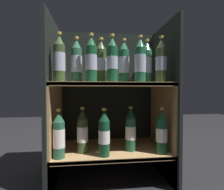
{
  "coord_description": "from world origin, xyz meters",
  "views": [
    {
      "loc": [
        -0.13,
        -0.94,
        0.58
      ],
      "look_at": [
        0.0,
        0.15,
        0.55
      ],
      "focal_mm": 28.0,
      "sensor_mm": 36.0,
      "label": 1
    }
  ],
  "objects_px": {
    "bottle_upper_back_0": "(77,62)",
    "bottle_upper_back_3": "(147,63)",
    "bottle_upper_front_1": "(91,60)",
    "bottle_upper_back_2": "(124,63)",
    "bottle_lower_back_0": "(83,132)",
    "bottle_upper_back_1": "(101,62)",
    "bottle_lower_front_0": "(59,136)",
    "bottle_lower_front_2": "(162,133)",
    "bottle_lower_front_1": "(104,134)",
    "bottle_lower_back_1": "(131,131)",
    "bottle_upper_front_2": "(112,61)",
    "bottle_upper_front_3": "(140,61)",
    "bottle_upper_front_0": "(59,60)",
    "bottle_upper_front_4": "(161,62)"
  },
  "relations": [
    {
      "from": "bottle_upper_back_0",
      "to": "bottle_upper_back_3",
      "type": "xyz_separation_m",
      "value": [
        0.44,
        0.0,
        0.0
      ]
    },
    {
      "from": "bottle_upper_front_1",
      "to": "bottle_upper_back_2",
      "type": "xyz_separation_m",
      "value": [
        0.2,
        0.07,
        -0.0
      ]
    },
    {
      "from": "bottle_upper_back_2",
      "to": "bottle_lower_back_0",
      "type": "xyz_separation_m",
      "value": [
        -0.26,
        0.0,
        -0.42
      ]
    },
    {
      "from": "bottle_upper_back_0",
      "to": "bottle_upper_back_1",
      "type": "height_order",
      "value": "same"
    },
    {
      "from": "bottle_lower_back_0",
      "to": "bottle_lower_front_0",
      "type": "bearing_deg",
      "value": -149.71
    },
    {
      "from": "bottle_upper_back_1",
      "to": "bottle_lower_front_2",
      "type": "relative_size",
      "value": 1.0
    },
    {
      "from": "bottle_upper_front_1",
      "to": "bottle_lower_front_1",
      "type": "xyz_separation_m",
      "value": [
        0.07,
        0.0,
        -0.42
      ]
    },
    {
      "from": "bottle_lower_back_1",
      "to": "bottle_upper_back_2",
      "type": "bearing_deg",
      "value": 180.0
    },
    {
      "from": "bottle_upper_front_2",
      "to": "bottle_upper_back_1",
      "type": "distance_m",
      "value": 0.1
    },
    {
      "from": "bottle_lower_back_0",
      "to": "bottle_lower_back_1",
      "type": "xyz_separation_m",
      "value": [
        0.3,
        0.0,
        0.0
      ]
    },
    {
      "from": "bottle_upper_back_1",
      "to": "bottle_lower_front_2",
      "type": "distance_m",
      "value": 0.56
    },
    {
      "from": "bottle_lower_front_0",
      "to": "bottle_lower_front_2",
      "type": "bearing_deg",
      "value": 0.0
    },
    {
      "from": "bottle_lower_front_2",
      "to": "bottle_upper_back_1",
      "type": "bearing_deg",
      "value": 168.32
    },
    {
      "from": "bottle_upper_back_0",
      "to": "bottle_lower_back_1",
      "type": "bearing_deg",
      "value": 0.0
    },
    {
      "from": "bottle_upper_front_3",
      "to": "bottle_upper_back_3",
      "type": "xyz_separation_m",
      "value": [
        0.06,
        0.07,
        0.0
      ]
    },
    {
      "from": "bottle_upper_front_3",
      "to": "bottle_lower_front_2",
      "type": "relative_size",
      "value": 1.0
    },
    {
      "from": "bottle_upper_front_2",
      "to": "bottle_lower_back_1",
      "type": "height_order",
      "value": "bottle_upper_front_2"
    },
    {
      "from": "bottle_lower_front_2",
      "to": "bottle_lower_back_0",
      "type": "distance_m",
      "value": 0.48
    },
    {
      "from": "bottle_upper_front_0",
      "to": "bottle_lower_back_1",
      "type": "relative_size",
      "value": 1.0
    },
    {
      "from": "bottle_upper_front_3",
      "to": "bottle_lower_front_1",
      "type": "relative_size",
      "value": 1.0
    },
    {
      "from": "bottle_upper_back_0",
      "to": "bottle_lower_front_2",
      "type": "height_order",
      "value": "bottle_upper_back_0"
    },
    {
      "from": "bottle_upper_back_0",
      "to": "bottle_upper_front_0",
      "type": "bearing_deg",
      "value": -139.82
    },
    {
      "from": "bottle_upper_back_0",
      "to": "bottle_upper_back_2",
      "type": "xyz_separation_m",
      "value": [
        0.29,
        0.0,
        0.0
      ]
    },
    {
      "from": "bottle_upper_back_3",
      "to": "bottle_lower_front_1",
      "type": "relative_size",
      "value": 1.0
    },
    {
      "from": "bottle_upper_back_3",
      "to": "bottle_lower_front_2",
      "type": "relative_size",
      "value": 1.0
    },
    {
      "from": "bottle_upper_back_1",
      "to": "bottle_lower_front_1",
      "type": "xyz_separation_m",
      "value": [
        0.01,
        -0.07,
        -0.42
      ]
    },
    {
      "from": "bottle_upper_back_1",
      "to": "bottle_upper_back_2",
      "type": "height_order",
      "value": "same"
    },
    {
      "from": "bottle_upper_front_3",
      "to": "bottle_upper_back_1",
      "type": "height_order",
      "value": "same"
    },
    {
      "from": "bottle_lower_front_1",
      "to": "bottle_lower_back_1",
      "type": "bearing_deg",
      "value": 23.23
    },
    {
      "from": "bottle_upper_front_2",
      "to": "bottle_upper_back_2",
      "type": "xyz_separation_m",
      "value": [
        0.08,
        0.07,
        -0.0
      ]
    },
    {
      "from": "bottle_upper_front_2",
      "to": "bottle_upper_front_3",
      "type": "height_order",
      "value": "same"
    },
    {
      "from": "bottle_lower_front_1",
      "to": "bottle_upper_back_2",
      "type": "bearing_deg",
      "value": 29.92
    },
    {
      "from": "bottle_lower_front_2",
      "to": "bottle_lower_back_1",
      "type": "distance_m",
      "value": 0.19
    },
    {
      "from": "bottle_upper_front_2",
      "to": "bottle_upper_front_3",
      "type": "bearing_deg",
      "value": -0.0
    },
    {
      "from": "bottle_upper_front_2",
      "to": "bottle_lower_front_2",
      "type": "relative_size",
      "value": 1.0
    },
    {
      "from": "bottle_upper_front_0",
      "to": "bottle_lower_front_0",
      "type": "distance_m",
      "value": 0.42
    },
    {
      "from": "bottle_upper_front_2",
      "to": "bottle_lower_front_2",
      "type": "bearing_deg",
      "value": 0.0
    },
    {
      "from": "bottle_upper_front_1",
      "to": "bottle_lower_back_1",
      "type": "height_order",
      "value": "bottle_upper_front_1"
    },
    {
      "from": "bottle_upper_back_2",
      "to": "bottle_lower_back_1",
      "type": "relative_size",
      "value": 1.0
    },
    {
      "from": "bottle_upper_front_2",
      "to": "bottle_upper_back_3",
      "type": "height_order",
      "value": "same"
    },
    {
      "from": "bottle_upper_back_1",
      "to": "bottle_lower_front_1",
      "type": "height_order",
      "value": "bottle_upper_back_1"
    },
    {
      "from": "bottle_upper_front_2",
      "to": "bottle_lower_back_1",
      "type": "xyz_separation_m",
      "value": [
        0.13,
        0.07,
        -0.42
      ]
    },
    {
      "from": "bottle_upper_front_4",
      "to": "bottle_upper_back_0",
      "type": "height_order",
      "value": "same"
    },
    {
      "from": "bottle_upper_front_1",
      "to": "bottle_lower_front_0",
      "type": "distance_m",
      "value": 0.46
    },
    {
      "from": "bottle_lower_front_2",
      "to": "bottle_lower_front_1",
      "type": "bearing_deg",
      "value": 180.0
    },
    {
      "from": "bottle_upper_front_1",
      "to": "bottle_upper_front_4",
      "type": "height_order",
      "value": "same"
    },
    {
      "from": "bottle_upper_front_1",
      "to": "bottle_upper_front_2",
      "type": "bearing_deg",
      "value": 0.0
    },
    {
      "from": "bottle_upper_front_0",
      "to": "bottle_upper_back_3",
      "type": "bearing_deg",
      "value": 8.05
    },
    {
      "from": "bottle_upper_front_1",
      "to": "bottle_upper_back_2",
      "type": "height_order",
      "value": "same"
    },
    {
      "from": "bottle_upper_front_1",
      "to": "bottle_upper_back_3",
      "type": "relative_size",
      "value": 1.0
    }
  ]
}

